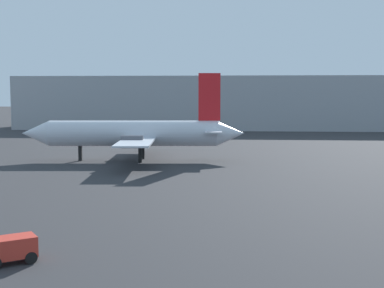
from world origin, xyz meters
TOP-DOWN VIEW (x-y plane):
  - airplane_distant at (-9.57, 55.13)m, footprint 27.25×24.32m
  - baggage_cart at (-8.32, 15.41)m, footprint 2.71×2.45m
  - terminal_building at (1.08, 118.80)m, footprint 96.28×24.66m

SIDE VIEW (x-z plane):
  - baggage_cart at x=-8.32m, z-range 0.11..1.41m
  - airplane_distant at x=-9.57m, z-range -1.96..8.68m
  - terminal_building at x=1.08m, z-range 0.00..11.92m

